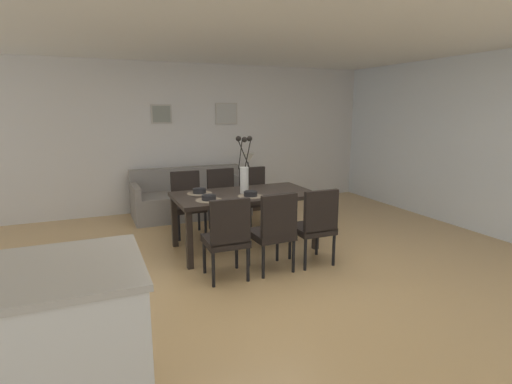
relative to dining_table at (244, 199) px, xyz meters
The scene contains 24 objects.
ground_plane 1.04m from the dining_table, 101.76° to the right, with size 9.00×9.00×0.00m, color tan.
back_wall_panel 2.55m from the dining_table, 93.80° to the left, with size 9.00×0.10×2.60m, color silver.
side_window_wall 3.56m from the dining_table, ahead, with size 0.10×6.30×2.60m, color white.
ceiling_panel 2.02m from the dining_table, 112.99° to the right, with size 9.00×7.20×0.08m, color white.
dining_table is the anchor object (origin of this frame).
dining_chair_near_left 1.04m from the dining_table, 121.66° to the right, with size 0.45×0.45×0.92m.
dining_chair_near_right 1.04m from the dining_table, 122.16° to the left, with size 0.45×0.45×0.92m.
dining_chair_far_left 0.89m from the dining_table, 89.34° to the right, with size 0.46×0.46×0.92m.
dining_chair_far_right 0.91m from the dining_table, 89.21° to the left, with size 0.46×0.46×0.92m.
dining_chair_mid_left 1.04m from the dining_table, 58.11° to the right, with size 0.45×0.45×0.92m.
dining_chair_mid_right 1.01m from the dining_table, 58.99° to the left, with size 0.44×0.44×0.92m.
centerpiece_vase 0.36m from the dining_table, 55.35° to the left, with size 0.21×0.23×0.73m.
placemat_near_left 0.59m from the dining_table, 158.53° to the right, with size 0.32×0.32×0.01m, color #7F705B.
bowl_near_left 0.59m from the dining_table, 158.53° to the right, with size 0.17×0.17×0.07m.
placemat_near_right 0.59m from the dining_table, 158.53° to the left, with size 0.32×0.32×0.01m, color #7F705B.
bowl_near_right 0.59m from the dining_table, 158.53° to the left, with size 0.17×0.17×0.07m.
placemat_far_left 0.23m from the dining_table, 90.00° to the right, with size 0.32×0.32×0.01m, color #7F705B.
bowl_far_left 0.24m from the dining_table, 90.00° to the right, with size 0.17×0.17×0.07m.
sofa 1.95m from the dining_table, 97.57° to the left, with size 1.94×0.84×0.80m.
side_table 2.09m from the dining_table, 66.49° to the left, with size 0.36×0.36×0.52m, color #33261E.
table_lamp 2.07m from the dining_table, 66.49° to the left, with size 0.22×0.22×0.51m.
kitchen_island 3.15m from the dining_table, 134.62° to the right, with size 1.27×0.92×0.92m.
framed_picture_left 2.68m from the dining_table, 103.93° to the left, with size 0.35×0.03×0.33m.
framed_picture_center 2.68m from the dining_table, 76.07° to the left, with size 0.42×0.03×0.39m.
Camera 1 is at (-1.67, -3.89, 1.82)m, focal length 27.79 mm.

